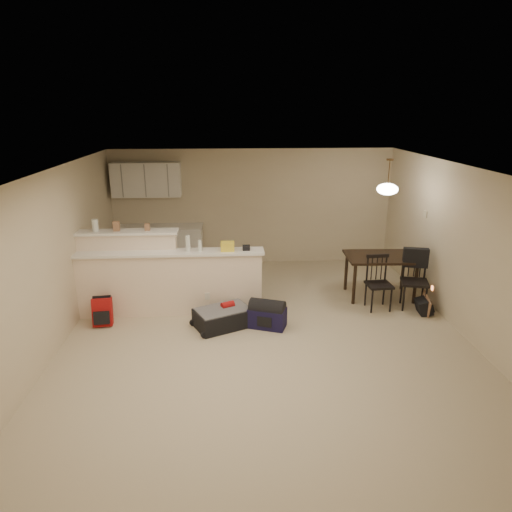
{
  "coord_description": "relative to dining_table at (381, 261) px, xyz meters",
  "views": [
    {
      "loc": [
        -0.53,
        -6.21,
        3.3
      ],
      "look_at": [
        -0.1,
        0.7,
        1.05
      ],
      "focal_mm": 32.0,
      "sensor_mm": 36.0,
      "label": 1
    }
  ],
  "objects": [
    {
      "name": "cardboard_sheet",
      "position": [
        0.55,
        -0.79,
        -0.52
      ],
      "size": [
        0.07,
        0.43,
        0.33
      ],
      "primitive_type": "cube",
      "rotation": [
        0.0,
        0.0,
        1.45
      ],
      "color": "#93694C",
      "rests_on": "ground"
    },
    {
      "name": "black_daypack",
      "position": [
        0.52,
        -0.79,
        -0.55
      ],
      "size": [
        0.23,
        0.31,
        0.26
      ],
      "primitive_type": "cube",
      "rotation": [
        0.0,
        0.0,
        1.48
      ],
      "color": "black",
      "rests_on": "ground"
    },
    {
      "name": "jar",
      "position": [
        -4.89,
        -0.28,
        0.81
      ],
      "size": [
        0.1,
        0.1,
        0.2
      ],
      "primitive_type": "cylinder",
      "color": "silver",
      "rests_on": "breakfast_bar"
    },
    {
      "name": "bottle_b",
      "position": [
        -3.2,
        -0.5,
        0.5
      ],
      "size": [
        0.06,
        0.06,
        0.18
      ],
      "primitive_type": "cylinder",
      "color": "silver",
      "rests_on": "breakfast_bar"
    },
    {
      "name": "red_backpack",
      "position": [
        -4.75,
        -0.87,
        -0.46
      ],
      "size": [
        0.31,
        0.22,
        0.44
      ],
      "primitive_type": "cube",
      "rotation": [
        0.0,
        0.0,
        0.11
      ],
      "color": "#AD1314",
      "rests_on": "ground"
    },
    {
      "name": "bag_lump",
      "position": [
        -2.75,
        -0.5,
        0.48
      ],
      "size": [
        0.22,
        0.18,
        0.14
      ],
      "primitive_type": "cube",
      "color": "#93694C",
      "rests_on": "breakfast_bar"
    },
    {
      "name": "pendant_lamp",
      "position": [
        -0.0,
        -0.0,
        1.3
      ],
      "size": [
        0.36,
        0.36,
        0.62
      ],
      "color": "brown",
      "rests_on": "room"
    },
    {
      "name": "dining_chair_far",
      "position": [
        0.43,
        -0.54,
        -0.18
      ],
      "size": [
        0.53,
        0.51,
        1.0
      ],
      "primitive_type": null,
      "rotation": [
        0.0,
        0.0,
        -0.24
      ],
      "color": "black",
      "rests_on": "ground"
    },
    {
      "name": "thermostat",
      "position": [
        0.78,
        0.15,
        0.82
      ],
      "size": [
        0.02,
        0.12,
        0.12
      ],
      "primitive_type": "cube",
      "color": "beige",
      "rests_on": "room"
    },
    {
      "name": "navy_duffel",
      "position": [
        -2.15,
        -1.11,
        -0.53
      ],
      "size": [
        0.65,
        0.5,
        0.31
      ],
      "primitive_type": "cube",
      "rotation": [
        0.0,
        0.0,
        -0.35
      ],
      "color": "#151138",
      "rests_on": "ground"
    },
    {
      "name": "suitcase",
      "position": [
        -2.85,
        -1.04,
        -0.54
      ],
      "size": [
        1.0,
        0.85,
        0.28
      ],
      "primitive_type": "cube",
      "rotation": [
        0.0,
        0.0,
        0.44
      ],
      "color": "black",
      "rests_on": "ground"
    },
    {
      "name": "breakfast_bar",
      "position": [
        -3.96,
        -0.42,
        -0.08
      ],
      "size": [
        3.08,
        0.58,
        1.39
      ],
      "color": "#F7E1C8",
      "rests_on": "ground"
    },
    {
      "name": "dining_chair_near",
      "position": [
        -0.19,
        -0.54,
        -0.22
      ],
      "size": [
        0.43,
        0.41,
        0.93
      ],
      "primitive_type": null,
      "rotation": [
        0.0,
        0.0,
        0.06
      ],
      "color": "black",
      "rests_on": "ground"
    },
    {
      "name": "cereal_box",
      "position": [
        -4.55,
        -0.28,
        0.79
      ],
      "size": [
        0.1,
        0.07,
        0.16
      ],
      "primitive_type": "cube",
      "color": "#93694C",
      "rests_on": "breakfast_bar"
    },
    {
      "name": "small_box",
      "position": [
        -4.06,
        -0.28,
        0.77
      ],
      "size": [
        0.08,
        0.06,
        0.12
      ],
      "primitive_type": "cube",
      "color": "#93694C",
      "rests_on": "breakfast_bar"
    },
    {
      "name": "kitchen_counter",
      "position": [
        -4.2,
        1.79,
        -0.23
      ],
      "size": [
        1.8,
        0.6,
        0.9
      ],
      "primitive_type": "cube",
      "color": "white",
      "rests_on": "ground"
    },
    {
      "name": "pouch",
      "position": [
        -2.45,
        -0.5,
        0.45
      ],
      "size": [
        0.12,
        0.1,
        0.08
      ],
      "primitive_type": "cube",
      "color": "#93694C",
      "rests_on": "breakfast_bar"
    },
    {
      "name": "dining_table",
      "position": [
        0.0,
        0.0,
        0.0
      ],
      "size": [
        1.28,
        0.88,
        0.78
      ],
      "rotation": [
        0.0,
        0.0,
        -0.04
      ],
      "color": "black",
      "rests_on": "ground"
    },
    {
      "name": "upper_cabinets",
      "position": [
        -4.4,
        1.92,
        1.22
      ],
      "size": [
        1.4,
        0.34,
        0.7
      ],
      "primitive_type": "cube",
      "color": "white",
      "rests_on": "room"
    },
    {
      "name": "room",
      "position": [
        -2.2,
        -1.4,
        0.57
      ],
      "size": [
        7.0,
        7.02,
        2.5
      ],
      "color": "#C0B294",
      "rests_on": "ground"
    },
    {
      "name": "bottle_a",
      "position": [
        -3.39,
        -0.5,
        0.54
      ],
      "size": [
        0.07,
        0.07,
        0.26
      ],
      "primitive_type": "cylinder",
      "color": "silver",
      "rests_on": "breakfast_bar"
    }
  ]
}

